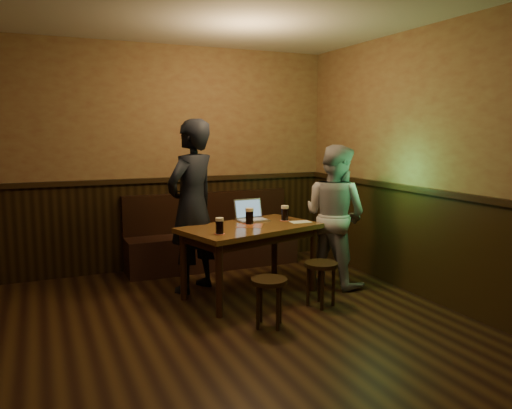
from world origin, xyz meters
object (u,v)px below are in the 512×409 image
at_px(pint_mid, 249,216).
at_px(person_suit, 192,206).
at_px(stool_right, 321,271).
at_px(person_grey, 335,215).
at_px(bench, 212,243).
at_px(stool_left, 269,288).
at_px(pint_right, 285,213).
at_px(pint_left, 220,226).
at_px(pub_table, 250,235).
at_px(laptop, 251,215).

xyz_separation_m(pint_mid, person_suit, (-0.53, 0.34, 0.09)).
xyz_separation_m(stool_right, person_grey, (0.52, 0.58, 0.44)).
distance_m(bench, stool_left, 2.13).
bearing_deg(stool_right, pint_mid, 126.07).
xyz_separation_m(bench, pint_right, (0.47, -1.13, 0.53)).
relative_size(pint_left, person_grey, 0.10).
bearing_deg(pint_left, pub_table, 32.31).
distance_m(person_suit, person_grey, 1.60).
bearing_deg(pub_table, person_grey, -15.96).
bearing_deg(pint_left, pint_right, 23.95).
xyz_separation_m(stool_right, pint_right, (-0.04, 0.72, 0.48)).
bearing_deg(pint_mid, person_suit, 146.98).
relative_size(stool_left, laptop, 1.31).
relative_size(pub_table, laptop, 4.68).
distance_m(pint_left, pint_right, 1.00).
relative_size(pint_left, pint_mid, 0.92).
bearing_deg(laptop, bench, 95.58).
height_order(pint_mid, person_suit, person_suit).
bearing_deg(stool_left, pint_mid, 77.35).
bearing_deg(pint_left, person_grey, 10.23).
bearing_deg(pub_table, pint_mid, 55.62).
bearing_deg(pint_right, bench, 112.77).
bearing_deg(pint_left, stool_right, -18.33).
xyz_separation_m(pub_table, pint_right, (0.47, 0.13, 0.18)).
bearing_deg(person_suit, pint_left, 62.62).
bearing_deg(laptop, pint_left, -137.10).
bearing_deg(laptop, pub_table, -116.42).
distance_m(pint_mid, pint_right, 0.45).
bearing_deg(stool_right, pint_left, 161.67).
distance_m(stool_left, pint_mid, 1.08).
height_order(pint_left, pint_right, pint_right).
bearing_deg(laptop, pint_right, -28.89).
distance_m(laptop, person_suit, 0.66).
relative_size(bench, pint_left, 13.65).
height_order(bench, person_suit, person_suit).
bearing_deg(stool_left, person_suit, 103.86).
distance_m(pint_mid, laptop, 0.25).
relative_size(laptop, person_grey, 0.21).
xyz_separation_m(pub_table, person_grey, (1.03, -0.01, 0.14)).
height_order(pub_table, pint_right, pint_right).
relative_size(pub_table, stool_right, 3.52).
height_order(pint_mid, person_grey, person_grey).
height_order(bench, pint_left, bench).
bearing_deg(pint_mid, laptop, 64.17).
distance_m(bench, pint_left, 1.68).
relative_size(stool_left, person_suit, 0.24).
height_order(pub_table, stool_right, pub_table).
bearing_deg(bench, person_suit, -121.04).
height_order(pint_right, person_suit, person_suit).
distance_m(pint_right, laptop, 0.38).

